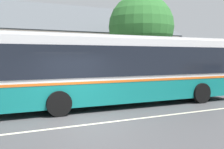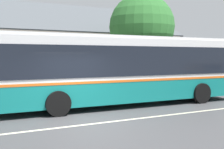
{
  "view_description": "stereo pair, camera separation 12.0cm",
  "coord_description": "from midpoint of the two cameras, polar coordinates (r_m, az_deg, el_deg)",
  "views": [
    {
      "loc": [
        -3.6,
        -8.78,
        2.34
      ],
      "look_at": [
        2.94,
        4.02,
        1.39
      ],
      "focal_mm": 45.0,
      "sensor_mm": 36.0,
      "label": 1
    },
    {
      "loc": [
        -3.49,
        -8.83,
        2.34
      ],
      "look_at": [
        2.94,
        4.02,
        1.39
      ],
      "focal_mm": 45.0,
      "sensor_mm": 36.0,
      "label": 2
    }
  ],
  "objects": [
    {
      "name": "community_building",
      "position": [
        23.73,
        -21.17,
        3.0
      ],
      "size": [
        26.89,
        11.08,
        7.8
      ],
      "color": "gray",
      "rests_on": "ground"
    },
    {
      "name": "street_tree_primary",
      "position": [
        19.02,
        6.25,
        9.61
      ],
      "size": [
        4.34,
        4.34,
        6.47
      ],
      "color": "#4C3828",
      "rests_on": "ground"
    },
    {
      "name": "transit_bus",
      "position": [
        13.38,
        2.25,
        1.2
      ],
      "size": [
        12.5,
        2.98,
        3.25
      ],
      "color": "#147F7A",
      "rests_on": "ground"
    },
    {
      "name": "lane_divider_stripe",
      "position": [
        9.78,
        -4.58,
        -10.07
      ],
      "size": [
        60.0,
        0.16,
        0.01
      ],
      "primitive_type": "cube",
      "color": "beige",
      "rests_on": "ground"
    },
    {
      "name": "ground_plane",
      "position": [
        9.78,
        -4.58,
        -10.09
      ],
      "size": [
        300.0,
        300.0,
        0.0
      ],
      "primitive_type": "plane",
      "color": "#424244"
    },
    {
      "name": "bus_stop_sign",
      "position": [
        19.56,
        18.51,
        1.51
      ],
      "size": [
        0.36,
        0.07,
        2.4
      ],
      "color": "gray",
      "rests_on": "sidewalk_far"
    },
    {
      "name": "bench_down_street",
      "position": [
        14.93,
        -12.78,
        -3.18
      ],
      "size": [
        1.54,
        0.51,
        0.94
      ],
      "color": "brown",
      "rests_on": "sidewalk_far"
    },
    {
      "name": "sidewalk_far",
      "position": [
        15.39,
        -13.01,
        -4.8
      ],
      "size": [
        60.0,
        3.0,
        0.15
      ],
      "primitive_type": "cube",
      "color": "gray",
      "rests_on": "ground"
    }
  ]
}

